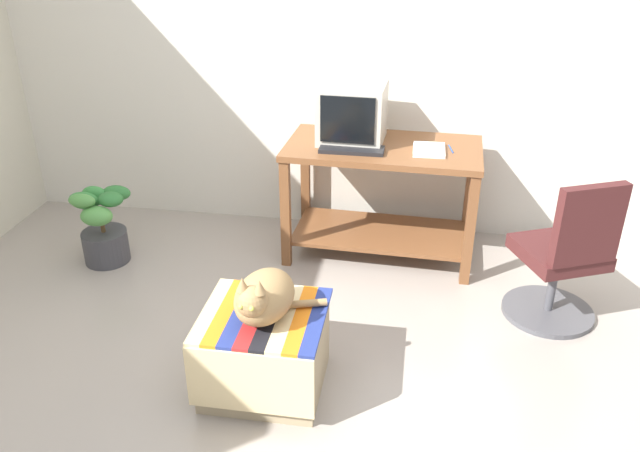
{
  "coord_description": "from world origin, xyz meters",
  "views": [
    {
      "loc": [
        0.57,
        -2.26,
        2.15
      ],
      "look_at": [
        0.06,
        0.85,
        0.55
      ],
      "focal_mm": 35.9,
      "sensor_mm": 36.0,
      "label": 1
    }
  ],
  "objects_px": {
    "ottoman_with_blanket": "(264,351)",
    "potted_plant": "(103,228)",
    "cat": "(263,297)",
    "book": "(429,150)",
    "tv_monitor": "(352,113)",
    "desk": "(382,181)",
    "keyboard": "(352,150)",
    "office_chair": "(564,261)"
  },
  "relations": [
    {
      "from": "ottoman_with_blanket",
      "to": "potted_plant",
      "type": "xyz_separation_m",
      "value": [
        -1.33,
        1.03,
        0.03
      ]
    },
    {
      "from": "ottoman_with_blanket",
      "to": "cat",
      "type": "xyz_separation_m",
      "value": [
        0.02,
        -0.03,
        0.33
      ]
    },
    {
      "from": "book",
      "to": "potted_plant",
      "type": "relative_size",
      "value": 0.46
    },
    {
      "from": "cat",
      "to": "potted_plant",
      "type": "distance_m",
      "value": 1.74
    },
    {
      "from": "tv_monitor",
      "to": "desk",
      "type": "bearing_deg",
      "value": -14.85
    },
    {
      "from": "desk",
      "to": "potted_plant",
      "type": "xyz_separation_m",
      "value": [
        -1.78,
        -0.42,
        -0.27
      ]
    },
    {
      "from": "cat",
      "to": "ottoman_with_blanket",
      "type": "bearing_deg",
      "value": 127.82
    },
    {
      "from": "cat",
      "to": "potted_plant",
      "type": "height_order",
      "value": "cat"
    },
    {
      "from": "desk",
      "to": "tv_monitor",
      "type": "height_order",
      "value": "tv_monitor"
    },
    {
      "from": "desk",
      "to": "book",
      "type": "height_order",
      "value": "book"
    },
    {
      "from": "keyboard",
      "to": "office_chair",
      "type": "height_order",
      "value": "office_chair"
    },
    {
      "from": "book",
      "to": "ottoman_with_blanket",
      "type": "relative_size",
      "value": 0.42
    },
    {
      "from": "desk",
      "to": "tv_monitor",
      "type": "xyz_separation_m",
      "value": [
        -0.21,
        0.07,
        0.43
      ]
    },
    {
      "from": "ottoman_with_blanket",
      "to": "office_chair",
      "type": "relative_size",
      "value": 0.66
    },
    {
      "from": "cat",
      "to": "keyboard",
      "type": "bearing_deg",
      "value": 87.91
    },
    {
      "from": "ottoman_with_blanket",
      "to": "tv_monitor",
      "type": "bearing_deg",
      "value": 81.24
    },
    {
      "from": "keyboard",
      "to": "potted_plant",
      "type": "distance_m",
      "value": 1.7
    },
    {
      "from": "office_chair",
      "to": "potted_plant",
      "type": "bearing_deg",
      "value": -28.08
    },
    {
      "from": "tv_monitor",
      "to": "cat",
      "type": "distance_m",
      "value": 1.61
    },
    {
      "from": "book",
      "to": "cat",
      "type": "distance_m",
      "value": 1.61
    },
    {
      "from": "potted_plant",
      "to": "keyboard",
      "type": "bearing_deg",
      "value": 10.13
    },
    {
      "from": "book",
      "to": "potted_plant",
      "type": "xyz_separation_m",
      "value": [
        -2.06,
        -0.36,
        -0.53
      ]
    },
    {
      "from": "tv_monitor",
      "to": "ottoman_with_blanket",
      "type": "height_order",
      "value": "tv_monitor"
    },
    {
      "from": "keyboard",
      "to": "ottoman_with_blanket",
      "type": "xyz_separation_m",
      "value": [
        -0.26,
        -1.31,
        -0.57
      ]
    },
    {
      "from": "potted_plant",
      "to": "office_chair",
      "type": "height_order",
      "value": "office_chair"
    },
    {
      "from": "tv_monitor",
      "to": "ottoman_with_blanket",
      "type": "bearing_deg",
      "value": -96.37
    },
    {
      "from": "keyboard",
      "to": "office_chair",
      "type": "bearing_deg",
      "value": -21.4
    },
    {
      "from": "potted_plant",
      "to": "office_chair",
      "type": "bearing_deg",
      "value": -4.23
    },
    {
      "from": "desk",
      "to": "cat",
      "type": "relative_size",
      "value": 2.92
    },
    {
      "from": "potted_plant",
      "to": "cat",
      "type": "bearing_deg",
      "value": -38.09
    },
    {
      "from": "tv_monitor",
      "to": "office_chair",
      "type": "xyz_separation_m",
      "value": [
        1.27,
        -0.7,
        -0.57
      ]
    },
    {
      "from": "cat",
      "to": "office_chair",
      "type": "relative_size",
      "value": 0.48
    },
    {
      "from": "desk",
      "to": "office_chair",
      "type": "height_order",
      "value": "office_chair"
    },
    {
      "from": "ottoman_with_blanket",
      "to": "desk",
      "type": "bearing_deg",
      "value": 72.99
    },
    {
      "from": "tv_monitor",
      "to": "keyboard",
      "type": "distance_m",
      "value": 0.27
    },
    {
      "from": "tv_monitor",
      "to": "office_chair",
      "type": "bearing_deg",
      "value": -26.48
    },
    {
      "from": "desk",
      "to": "ottoman_with_blanket",
      "type": "relative_size",
      "value": 2.15
    },
    {
      "from": "ottoman_with_blanket",
      "to": "cat",
      "type": "distance_m",
      "value": 0.33
    },
    {
      "from": "keyboard",
      "to": "office_chair",
      "type": "relative_size",
      "value": 0.45
    },
    {
      "from": "office_chair",
      "to": "ottoman_with_blanket",
      "type": "bearing_deg",
      "value": 4.78
    },
    {
      "from": "keyboard",
      "to": "tv_monitor",
      "type": "bearing_deg",
      "value": 97.04
    },
    {
      "from": "desk",
      "to": "cat",
      "type": "xyz_separation_m",
      "value": [
        -0.43,
        -1.48,
        0.02
      ]
    }
  ]
}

